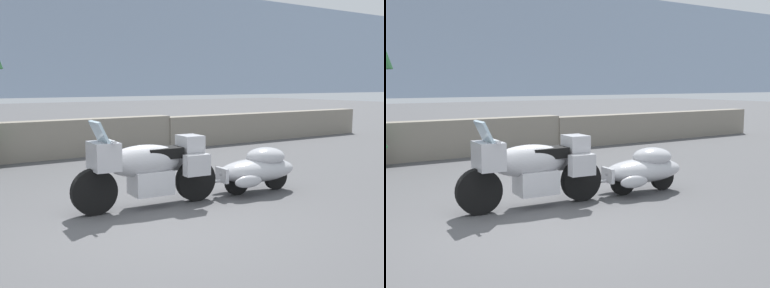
% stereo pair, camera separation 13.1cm
% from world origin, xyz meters
% --- Properties ---
extents(ground_plane, '(80.00, 80.00, 0.00)m').
position_xyz_m(ground_plane, '(0.00, 0.00, 0.00)').
color(ground_plane, '#4C4C4F').
extents(stone_guard_wall, '(24.00, 0.59, 0.95)m').
position_xyz_m(stone_guard_wall, '(-0.24, 6.17, 0.45)').
color(stone_guard_wall, gray).
rests_on(stone_guard_wall, ground).
extents(touring_motorcycle, '(2.31, 0.85, 1.33)m').
position_xyz_m(touring_motorcycle, '(0.49, 0.81, 0.62)').
color(touring_motorcycle, black).
rests_on(touring_motorcycle, ground).
extents(car_shaped_trailer, '(2.22, 0.84, 0.76)m').
position_xyz_m(car_shaped_trailer, '(2.53, 0.65, 0.41)').
color(car_shaped_trailer, black).
rests_on(car_shaped_trailer, ground).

